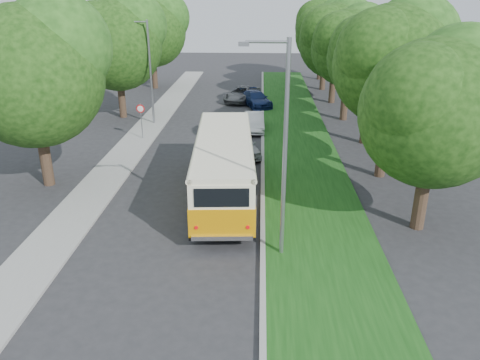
{
  "coord_description": "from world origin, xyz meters",
  "views": [
    {
      "loc": [
        3.42,
        -18.02,
        9.37
      ],
      "look_at": [
        2.56,
        1.35,
        1.5
      ],
      "focal_mm": 35.0,
      "sensor_mm": 36.0,
      "label": 1
    }
  ],
  "objects_px": {
    "car_white": "(254,122)",
    "car_silver": "(241,145)",
    "lamppost_far": "(149,69)",
    "vintage_bus": "(224,168)",
    "car_grey": "(242,94)",
    "car_blue": "(256,99)",
    "lamppost_near": "(282,146)"
  },
  "relations": [
    {
      "from": "car_white",
      "to": "car_grey",
      "type": "xyz_separation_m",
      "value": [
        -1.26,
        9.51,
        0.03
      ]
    },
    {
      "from": "car_grey",
      "to": "lamppost_far",
      "type": "bearing_deg",
      "value": -109.57
    },
    {
      "from": "lamppost_near",
      "to": "car_blue",
      "type": "distance_m",
      "value": 25.01
    },
    {
      "from": "lamppost_far",
      "to": "vintage_bus",
      "type": "xyz_separation_m",
      "value": [
        6.43,
        -13.31,
        -2.58
      ]
    },
    {
      "from": "lamppost_far",
      "to": "vintage_bus",
      "type": "distance_m",
      "value": 15.01
    },
    {
      "from": "car_silver",
      "to": "car_grey",
      "type": "distance_m",
      "value": 15.0
    },
    {
      "from": "vintage_bus",
      "to": "car_blue",
      "type": "height_order",
      "value": "vintage_bus"
    },
    {
      "from": "car_silver",
      "to": "car_grey",
      "type": "relative_size",
      "value": 0.81
    },
    {
      "from": "car_blue",
      "to": "lamppost_near",
      "type": "bearing_deg",
      "value": -107.83
    },
    {
      "from": "car_white",
      "to": "car_silver",
      "type": "bearing_deg",
      "value": -99.62
    },
    {
      "from": "car_white",
      "to": "lamppost_far",
      "type": "bearing_deg",
      "value": 167.68
    },
    {
      "from": "vintage_bus",
      "to": "car_grey",
      "type": "relative_size",
      "value": 2.17
    },
    {
      "from": "vintage_bus",
      "to": "car_white",
      "type": "relative_size",
      "value": 2.69
    },
    {
      "from": "lamppost_far",
      "to": "car_silver",
      "type": "relative_size",
      "value": 1.94
    },
    {
      "from": "car_blue",
      "to": "car_white",
      "type": "bearing_deg",
      "value": -110.63
    },
    {
      "from": "car_blue",
      "to": "car_grey",
      "type": "bearing_deg",
      "value": 102.76
    },
    {
      "from": "car_silver",
      "to": "car_white",
      "type": "relative_size",
      "value": 1.01
    },
    {
      "from": "vintage_bus",
      "to": "car_blue",
      "type": "relative_size",
      "value": 2.3
    },
    {
      "from": "lamppost_near",
      "to": "car_grey",
      "type": "xyz_separation_m",
      "value": [
        -2.47,
        26.62,
        -3.71
      ]
    },
    {
      "from": "lamppost_near",
      "to": "car_grey",
      "type": "bearing_deg",
      "value": 95.3
    },
    {
      "from": "lamppost_far",
      "to": "car_blue",
      "type": "bearing_deg",
      "value": 38.85
    },
    {
      "from": "car_white",
      "to": "car_blue",
      "type": "bearing_deg",
      "value": 87.95
    },
    {
      "from": "car_white",
      "to": "car_grey",
      "type": "bearing_deg",
      "value": 95.52
    },
    {
      "from": "lamppost_far",
      "to": "car_grey",
      "type": "distance_m",
      "value": 10.92
    },
    {
      "from": "lamppost_far",
      "to": "car_grey",
      "type": "height_order",
      "value": "lamppost_far"
    },
    {
      "from": "lamppost_near",
      "to": "vintage_bus",
      "type": "distance_m",
      "value": 6.41
    },
    {
      "from": "vintage_bus",
      "to": "car_blue",
      "type": "xyz_separation_m",
      "value": [
        1.27,
        19.51,
        -0.88
      ]
    },
    {
      "from": "lamppost_near",
      "to": "vintage_bus",
      "type": "bearing_deg",
      "value": 115.49
    },
    {
      "from": "lamppost_near",
      "to": "car_white",
      "type": "bearing_deg",
      "value": 94.04
    },
    {
      "from": "vintage_bus",
      "to": "car_grey",
      "type": "distance_m",
      "value": 21.45
    },
    {
      "from": "lamppost_near",
      "to": "lamppost_far",
      "type": "distance_m",
      "value": 20.53
    },
    {
      "from": "car_grey",
      "to": "car_white",
      "type": "bearing_deg",
      "value": -63.6
    }
  ]
}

